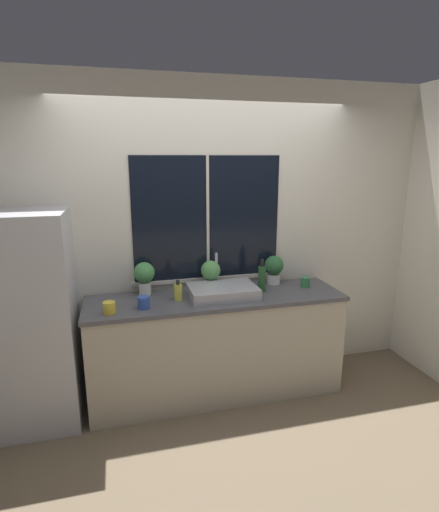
{
  "coord_description": "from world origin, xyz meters",
  "views": [
    {
      "loc": [
        -0.77,
        -2.8,
        2.04
      ],
      "look_at": [
        0.03,
        0.28,
        1.25
      ],
      "focal_mm": 28.0,
      "sensor_mm": 36.0,
      "label": 1
    }
  ],
  "objects_px": {
    "soap_bottle": "(178,292)",
    "sink": "(223,291)",
    "refrigerator": "(30,321)",
    "mug_yellow": "(109,308)",
    "potted_plant_right": "(274,268)",
    "potted_plant_center": "(211,273)",
    "bottle_tall": "(262,278)",
    "mug_blue": "(144,302)",
    "potted_plant_left": "(144,275)",
    "mug_green": "(305,282)"
  },
  "relations": [
    {
      "from": "potted_plant_right",
      "to": "soap_bottle",
      "type": "distance_m",
      "value": 0.95
    },
    {
      "from": "bottle_tall",
      "to": "mug_blue",
      "type": "height_order",
      "value": "bottle_tall"
    },
    {
      "from": "soap_bottle",
      "to": "sink",
      "type": "bearing_deg",
      "value": -0.41
    },
    {
      "from": "mug_green",
      "to": "mug_blue",
      "type": "height_order",
      "value": "mug_blue"
    },
    {
      "from": "potted_plant_left",
      "to": "potted_plant_right",
      "type": "height_order",
      "value": "potted_plant_left"
    },
    {
      "from": "refrigerator",
      "to": "potted_plant_center",
      "type": "relative_size",
      "value": 6.46
    },
    {
      "from": "potted_plant_center",
      "to": "mug_yellow",
      "type": "distance_m",
      "value": 0.95
    },
    {
      "from": "potted_plant_right",
      "to": "bottle_tall",
      "type": "distance_m",
      "value": 0.26
    },
    {
      "from": "potted_plant_left",
      "to": "potted_plant_right",
      "type": "relative_size",
      "value": 1.06
    },
    {
      "from": "potted_plant_right",
      "to": "mug_blue",
      "type": "height_order",
      "value": "potted_plant_right"
    },
    {
      "from": "potted_plant_center",
      "to": "soap_bottle",
      "type": "xyz_separation_m",
      "value": [
        -0.33,
        -0.21,
        -0.08
      ]
    },
    {
      "from": "mug_yellow",
      "to": "mug_green",
      "type": "bearing_deg",
      "value": 7.3
    },
    {
      "from": "sink",
      "to": "mug_yellow",
      "type": "distance_m",
      "value": 0.93
    },
    {
      "from": "sink",
      "to": "mug_blue",
      "type": "relative_size",
      "value": 5.88
    },
    {
      "from": "refrigerator",
      "to": "potted_plant_right",
      "type": "bearing_deg",
      "value": 5.54
    },
    {
      "from": "refrigerator",
      "to": "potted_plant_left",
      "type": "relative_size",
      "value": 5.93
    },
    {
      "from": "soap_bottle",
      "to": "bottle_tall",
      "type": "relative_size",
      "value": 0.59
    },
    {
      "from": "potted_plant_right",
      "to": "soap_bottle",
      "type": "xyz_separation_m",
      "value": [
        -0.92,
        -0.21,
        -0.08
      ]
    },
    {
      "from": "bottle_tall",
      "to": "mug_yellow",
      "type": "bearing_deg",
      "value": -171.43
    },
    {
      "from": "sink",
      "to": "refrigerator",
      "type": "bearing_deg",
      "value": 179.43
    },
    {
      "from": "potted_plant_right",
      "to": "mug_green",
      "type": "bearing_deg",
      "value": -32.03
    },
    {
      "from": "potted_plant_right",
      "to": "mug_blue",
      "type": "relative_size",
      "value": 2.77
    },
    {
      "from": "potted_plant_right",
      "to": "mug_blue",
      "type": "distance_m",
      "value": 1.26
    },
    {
      "from": "refrigerator",
      "to": "mug_yellow",
      "type": "distance_m",
      "value": 0.62
    },
    {
      "from": "soap_bottle",
      "to": "bottle_tall",
      "type": "bearing_deg",
      "value": 2.49
    },
    {
      "from": "refrigerator",
      "to": "mug_blue",
      "type": "relative_size",
      "value": 17.45
    },
    {
      "from": "potted_plant_right",
      "to": "soap_bottle",
      "type": "height_order",
      "value": "potted_plant_right"
    },
    {
      "from": "potted_plant_left",
      "to": "soap_bottle",
      "type": "bearing_deg",
      "value": -39.97
    },
    {
      "from": "sink",
      "to": "soap_bottle",
      "type": "height_order",
      "value": "sink"
    },
    {
      "from": "soap_bottle",
      "to": "potted_plant_center",
      "type": "bearing_deg",
      "value": 32.84
    },
    {
      "from": "potted_plant_center",
      "to": "mug_yellow",
      "type": "bearing_deg",
      "value": -156.85
    },
    {
      "from": "potted_plant_center",
      "to": "bottle_tall",
      "type": "height_order",
      "value": "bottle_tall"
    },
    {
      "from": "potted_plant_left",
      "to": "bottle_tall",
      "type": "distance_m",
      "value": 1.01
    },
    {
      "from": "refrigerator",
      "to": "potted_plant_center",
      "type": "distance_m",
      "value": 1.49
    },
    {
      "from": "potted_plant_left",
      "to": "mug_yellow",
      "type": "height_order",
      "value": "potted_plant_left"
    },
    {
      "from": "soap_bottle",
      "to": "mug_green",
      "type": "height_order",
      "value": "soap_bottle"
    },
    {
      "from": "bottle_tall",
      "to": "mug_yellow",
      "type": "xyz_separation_m",
      "value": [
        -1.28,
        -0.19,
        -0.08
      ]
    },
    {
      "from": "potted_plant_left",
      "to": "sink",
      "type": "bearing_deg",
      "value": -18.83
    },
    {
      "from": "potted_plant_center",
      "to": "potted_plant_right",
      "type": "distance_m",
      "value": 0.59
    },
    {
      "from": "potted_plant_right",
      "to": "mug_green",
      "type": "xyz_separation_m",
      "value": [
        0.25,
        -0.15,
        -0.11
      ]
    },
    {
      "from": "mug_green",
      "to": "mug_yellow",
      "type": "bearing_deg",
      "value": -172.7
    },
    {
      "from": "potted_plant_right",
      "to": "sink",
      "type": "bearing_deg",
      "value": -158.52
    },
    {
      "from": "refrigerator",
      "to": "mug_blue",
      "type": "xyz_separation_m",
      "value": [
        0.85,
        -0.13,
        0.11
      ]
    },
    {
      "from": "potted_plant_center",
      "to": "mug_blue",
      "type": "xyz_separation_m",
      "value": [
        -0.62,
        -0.33,
        -0.1
      ]
    },
    {
      "from": "refrigerator",
      "to": "mug_yellow",
      "type": "height_order",
      "value": "refrigerator"
    },
    {
      "from": "potted_plant_right",
      "to": "mug_yellow",
      "type": "distance_m",
      "value": 1.51
    },
    {
      "from": "sink",
      "to": "potted_plant_center",
      "type": "xyz_separation_m",
      "value": [
        -0.05,
        0.21,
        0.1
      ]
    },
    {
      "from": "soap_bottle",
      "to": "bottle_tall",
      "type": "distance_m",
      "value": 0.74
    },
    {
      "from": "refrigerator",
      "to": "bottle_tall",
      "type": "distance_m",
      "value": 1.88
    },
    {
      "from": "potted_plant_center",
      "to": "bottle_tall",
      "type": "relative_size",
      "value": 0.89
    }
  ]
}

